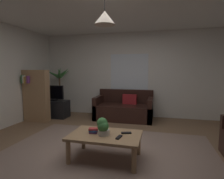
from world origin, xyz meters
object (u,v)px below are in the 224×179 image
remote_on_table_1 (119,137)px  potted_plant_on_table (103,126)px  remote_on_table_0 (126,133)px  pendant_lamp (105,18)px  tv_stand (53,109)px  book_on_table_0 (93,132)px  book_on_table_1 (94,131)px  book_on_table_2 (94,129)px  bookshelf_corner (36,95)px  potted_palm_corner (60,93)px  couch_under_window (124,110)px  coffee_table (105,138)px  tv (52,93)px

remote_on_table_1 → potted_plant_on_table: bearing=-2.9°
remote_on_table_0 → pendant_lamp: pendant_lamp is taller
potted_plant_on_table → tv_stand: size_ratio=0.30×
book_on_table_0 → book_on_table_1: book_on_table_1 is taller
potted_plant_on_table → tv_stand: potted_plant_on_table is taller
book_on_table_2 → bookshelf_corner: bookshelf_corner is taller
potted_palm_corner → remote_on_table_0: bearing=-43.6°
tv_stand → couch_under_window: bearing=7.7°
tv_stand → bookshelf_corner: size_ratio=0.64×
bookshelf_corner → pendant_lamp: 3.26m
book_on_table_2 → remote_on_table_1: book_on_table_2 is taller
book_on_table_2 → remote_on_table_1: (0.44, -0.11, -0.05)m
book_on_table_1 → tv_stand: size_ratio=0.13×
remote_on_table_0 → tv_stand: bearing=-144.3°
couch_under_window → coffee_table: size_ratio=1.45×
coffee_table → potted_plant_on_table: size_ratio=4.06×
couch_under_window → book_on_table_0: couch_under_window is taller
book_on_table_2 → remote_on_table_1: 0.45m
book_on_table_1 → potted_palm_corner: bearing=128.9°
bookshelf_corner → coffee_table: bearing=-33.8°
remote_on_table_1 → bookshelf_corner: 3.20m
tv_stand → potted_palm_corner: potted_palm_corner is taller
tv → potted_palm_corner: (-0.01, 0.43, -0.04)m
book_on_table_0 → remote_on_table_0: size_ratio=0.79×
book_on_table_1 → tv: size_ratio=0.17×
potted_palm_corner → tv: bearing=-89.2°
book_on_table_0 → book_on_table_1: 0.03m
book_on_table_1 → potted_palm_corner: size_ratio=0.08×
couch_under_window → potted_palm_corner: size_ratio=1.04×
book_on_table_0 → tv_stand: (-2.05, 2.13, -0.16)m
tv_stand → tv: tv is taller
book_on_table_2 → book_on_table_1: bearing=-77.2°
book_on_table_1 → pendant_lamp: 1.73m
couch_under_window → tv_stand: (-2.09, -0.28, -0.03)m
couch_under_window → book_on_table_2: (-0.03, -2.41, 0.19)m
tv_stand → book_on_table_2: bearing=-46.1°
couch_under_window → tv: (-2.09, -0.30, 0.45)m
remote_on_table_0 → potted_palm_corner: potted_palm_corner is taller
coffee_table → tv: size_ratio=1.56×
bookshelf_corner → couch_under_window: bearing=19.3°
potted_plant_on_table → tv_stand: (-2.22, 2.18, -0.29)m
couch_under_window → remote_on_table_0: 2.37m
book_on_table_1 → potted_plant_on_table: bearing=-15.1°
tv_stand → potted_palm_corner: size_ratio=0.59×
coffee_table → book_on_table_1: book_on_table_1 is taller
book_on_table_2 → tv: (-2.05, 2.11, 0.26)m
remote_on_table_1 → tv: 3.35m
tv → book_on_table_2: bearing=-45.8°
book_on_table_2 → potted_plant_on_table: bearing=-16.6°
book_on_table_1 → potted_palm_corner: (-2.06, 2.55, 0.25)m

